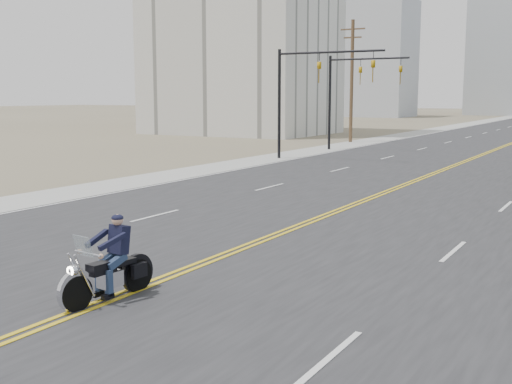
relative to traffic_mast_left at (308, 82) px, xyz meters
name	(u,v)px	position (x,y,z in m)	size (l,w,h in m)	color
sidewalk_left	(430,131)	(-2.52, 38.00, -4.93)	(3.00, 200.00, 0.01)	#A5A5A0
traffic_mast_left	(308,82)	(0.00, 0.00, 0.00)	(7.10, 0.26, 7.00)	black
traffic_mast_far	(351,85)	(-0.33, 8.00, -0.06)	(6.10, 0.26, 7.00)	black
utility_pole_left	(352,79)	(-3.52, 16.00, 0.54)	(2.20, 0.30, 10.50)	brown
haze_bldg_a	(374,59)	(-26.02, 83.00, 6.06)	(14.00, 12.00, 22.00)	#B7BCC6
haze_bldg_f	(333,78)	(-41.02, 98.00, 3.06)	(12.00, 12.00, 16.00)	#ADB2B7
motorcyclist	(107,259)	(8.97, -27.58, -4.07)	(0.95, 2.21, 1.72)	black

